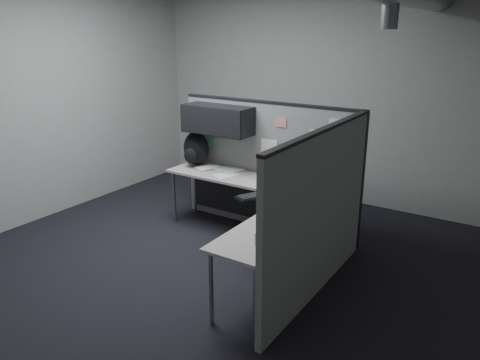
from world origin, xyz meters
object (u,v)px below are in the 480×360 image
Objects in this scene: desk at (259,199)px; backpack at (196,149)px; keyboard at (259,196)px; phone at (278,223)px; monitor at (309,173)px.

backpack reaches higher than desk.
keyboard reaches higher than desk.
backpack is at bearing 162.26° from desk.
desk is at bearing 102.80° from keyboard.
keyboard is (0.13, -0.23, 0.14)m from desk.
keyboard is 1.48m from backpack.
backpack is (-1.88, 1.18, 0.18)m from phone.
keyboard is 0.79m from phone.
desk is at bearing -166.98° from monitor.
monitor is 2.07× the size of phone.
desk is 0.65m from monitor.
monitor is (0.51, 0.19, 0.34)m from desk.
backpack reaches higher than monitor.
phone is at bearing -63.18° from keyboard.
monitor is at bearing 20.39° from desk.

